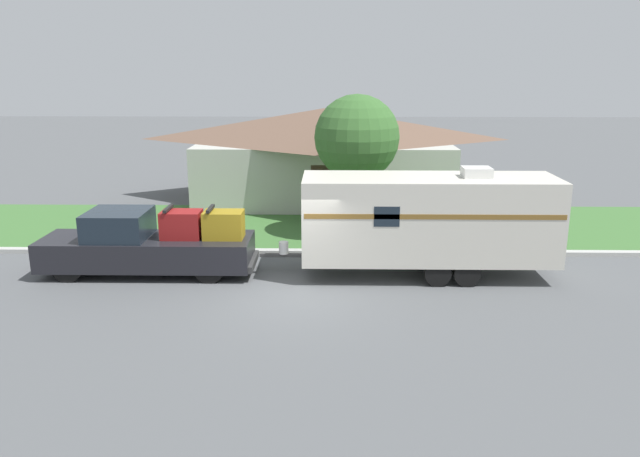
# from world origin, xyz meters

# --- Properties ---
(ground_plane) EXTENTS (120.00, 120.00, 0.00)m
(ground_plane) POSITION_xyz_m (0.00, 0.00, 0.00)
(ground_plane) COLOR #515456
(curb_strip) EXTENTS (80.00, 0.30, 0.14)m
(curb_strip) POSITION_xyz_m (0.00, 3.75, 0.07)
(curb_strip) COLOR #ADADA8
(curb_strip) RESTS_ON ground_plane
(lawn_strip) EXTENTS (80.00, 7.00, 0.03)m
(lawn_strip) POSITION_xyz_m (0.00, 7.40, 0.01)
(lawn_strip) COLOR #3D6B33
(lawn_strip) RESTS_ON ground_plane
(house_across_street) EXTENTS (11.94, 7.80, 4.13)m
(house_across_street) POSITION_xyz_m (0.70, 12.78, 2.14)
(house_across_street) COLOR #B2B2A8
(house_across_street) RESTS_ON ground_plane
(pickup_truck) EXTENTS (6.28, 1.92, 2.02)m
(pickup_truck) POSITION_xyz_m (-4.37, 1.72, 0.88)
(pickup_truck) COLOR black
(pickup_truck) RESTS_ON ground_plane
(travel_trailer) EXTENTS (8.56, 2.23, 3.21)m
(travel_trailer) POSITION_xyz_m (3.86, 1.72, 1.72)
(travel_trailer) COLOR black
(travel_trailer) RESTS_ON ground_plane
(mailbox) EXTENTS (0.48, 0.20, 1.37)m
(mailbox) POSITION_xyz_m (3.61, 4.79, 1.05)
(mailbox) COLOR brown
(mailbox) RESTS_ON ground_plane
(tree_in_yard) EXTENTS (2.99, 2.99, 5.07)m
(tree_in_yard) POSITION_xyz_m (1.92, 6.02, 3.56)
(tree_in_yard) COLOR brown
(tree_in_yard) RESTS_ON ground_plane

